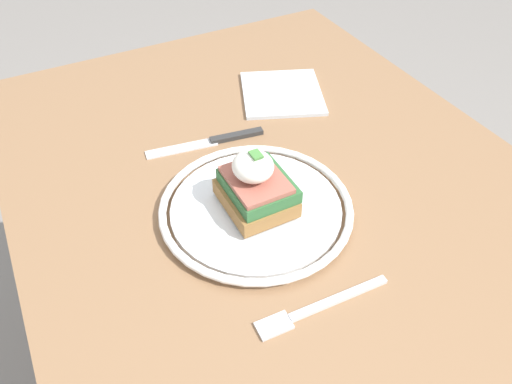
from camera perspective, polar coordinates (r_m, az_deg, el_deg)
The scene contains 6 objects.
dining_table at distance 0.76m, azimuth 3.08°, elevation -7.75°, with size 0.94×0.67×0.78m.
plate at distance 0.62m, azimuth 0.00°, elevation -1.84°, with size 0.24×0.24×0.02m.
sandwich at distance 0.59m, azimuth -0.00°, elevation 0.72°, with size 0.09×0.08×0.08m.
fork at distance 0.54m, azimuth 6.97°, elevation -12.97°, with size 0.02×0.15×0.00m.
knife at distance 0.73m, azimuth -4.71°, elevation 5.87°, with size 0.04×0.17×0.01m.
napkin at distance 0.84m, azimuth 3.00°, elevation 11.23°, with size 0.14×0.13×0.01m, color silver.
Camera 1 is at (-0.40, 0.26, 1.22)m, focal length 35.00 mm.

